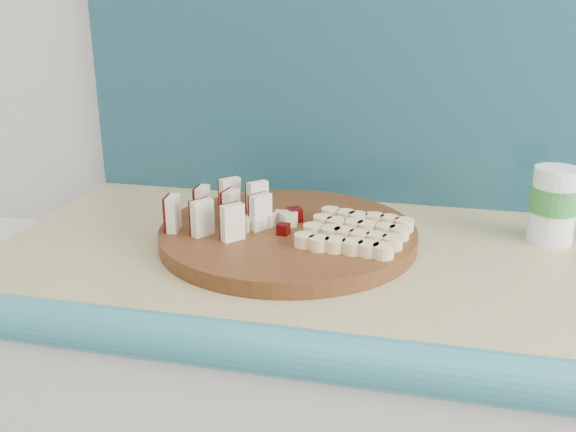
% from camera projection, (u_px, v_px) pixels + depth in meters
% --- Properties ---
extents(cutting_board, '(0.49, 0.49, 0.03)m').
position_uv_depth(cutting_board, '(288.00, 235.00, 1.05)').
color(cutting_board, '#41260E').
rests_on(cutting_board, kitchen_counter).
extents(apple_wedges, '(0.16, 0.17, 0.06)m').
position_uv_depth(apple_wedges, '(223.00, 208.00, 1.05)').
color(apple_wedges, '#F5E6C4').
rests_on(apple_wedges, cutting_board).
extents(apple_chunks, '(0.06, 0.07, 0.02)m').
position_uv_depth(apple_chunks, '(273.00, 220.00, 1.05)').
color(apple_chunks, beige).
rests_on(apple_chunks, cutting_board).
extents(banana_slices, '(0.18, 0.18, 0.02)m').
position_uv_depth(banana_slices, '(356.00, 232.00, 1.00)').
color(banana_slices, '#FEE29B').
rests_on(banana_slices, cutting_board).
extents(canister, '(0.08, 0.08, 0.12)m').
position_uv_depth(canister, '(554.00, 203.00, 1.04)').
color(canister, white).
rests_on(canister, kitchen_counter).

